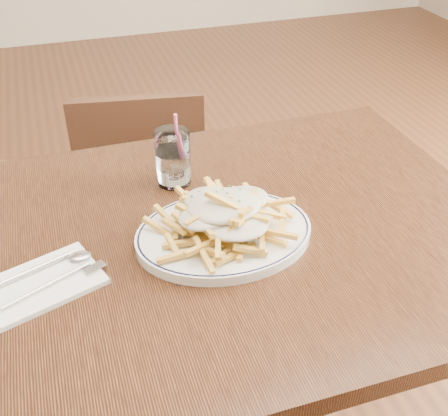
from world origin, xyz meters
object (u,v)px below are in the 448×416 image
object	(u,v)px
fries_plate	(224,234)
water_glass	(173,161)
table	(195,267)
loaded_fries	(224,212)
chair_far	(144,188)

from	to	relation	value
fries_plate	water_glass	xyz separation A→B (m)	(-0.04, 0.22, 0.04)
fries_plate	table	bearing A→B (deg)	152.99
loaded_fries	water_glass	xyz separation A→B (m)	(-0.04, 0.22, -0.01)
fries_plate	loaded_fries	bearing A→B (deg)	-90.00
table	chair_far	xyz separation A→B (m)	(0.01, 0.66, -0.22)
fries_plate	loaded_fries	world-z (taller)	loaded_fries
table	water_glass	distance (m)	0.23
chair_far	loaded_fries	bearing A→B (deg)	-86.58
chair_far	loaded_fries	xyz separation A→B (m)	(0.04, -0.68, 0.36)
table	fries_plate	bearing A→B (deg)	-27.01
table	loaded_fries	size ratio (longest dim) A/B	4.79
table	water_glass	xyz separation A→B (m)	(0.01, 0.19, 0.13)
table	loaded_fries	world-z (taller)	loaded_fries
chair_far	loaded_fries	world-z (taller)	loaded_fries
chair_far	fries_plate	size ratio (longest dim) A/B	2.00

